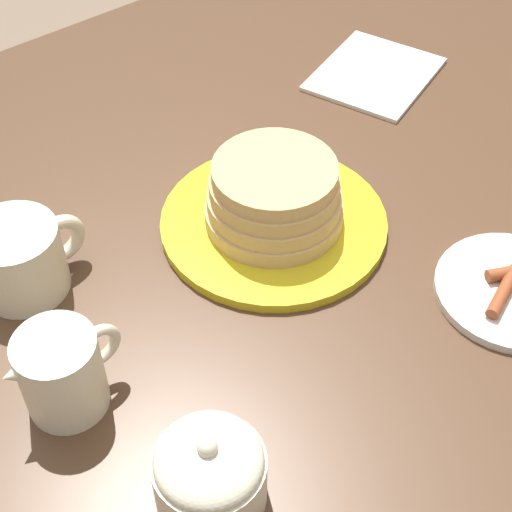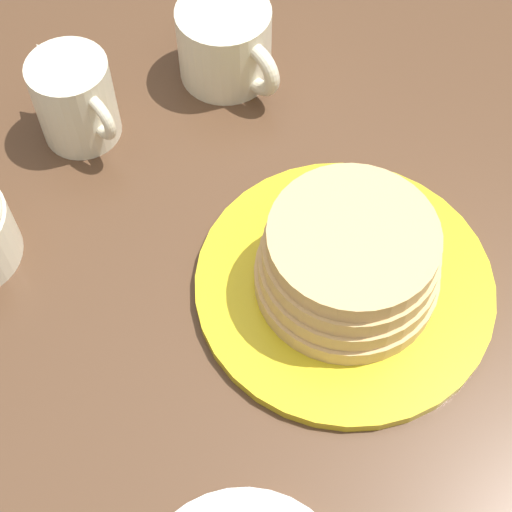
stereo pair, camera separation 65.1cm
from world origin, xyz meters
TOP-DOWN VIEW (x-y plane):
  - ground_plane at (0.00, 0.00)m, footprint 8.00×8.00m
  - dining_table at (0.00, 0.00)m, footprint 1.47×0.98m
  - pancake_plate at (0.06, -0.05)m, footprint 0.26×0.26m
  - coffee_mug at (-0.21, 0.04)m, footprint 0.13×0.10m
  - creamer_pitcher at (-0.25, -0.11)m, footprint 0.12×0.08m

SIDE VIEW (x-z plane):
  - ground_plane at x=0.00m, z-range 0.00..0.00m
  - dining_table at x=0.00m, z-range 0.27..1.01m
  - pancake_plate at x=0.06m, z-range 0.74..0.83m
  - coffee_mug at x=-0.21m, z-range 0.75..0.83m
  - creamer_pitcher at x=-0.25m, z-range 0.74..0.84m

